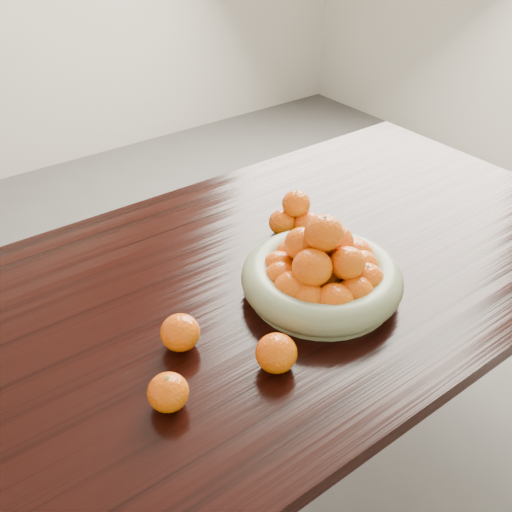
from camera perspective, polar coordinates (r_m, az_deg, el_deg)
ground at (r=1.91m, az=-0.18°, el=-20.54°), size 5.00×5.00×0.00m
dining_table at (r=1.42m, az=-0.22°, el=-5.16°), size 2.00×1.00×0.75m
fruit_bowl at (r=1.29m, az=6.70°, el=-1.74°), size 0.37×0.37×0.20m
orange_pyramid at (r=1.52m, az=3.99°, el=4.07°), size 0.14×0.14×0.12m
loose_orange_0 at (r=1.06m, az=-8.78°, el=-13.31°), size 0.08×0.08×0.07m
loose_orange_1 at (r=1.17m, az=-7.59°, el=-7.60°), size 0.08×0.08×0.08m
loose_orange_2 at (r=1.12m, az=2.04°, el=-9.68°), size 0.08×0.08×0.08m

